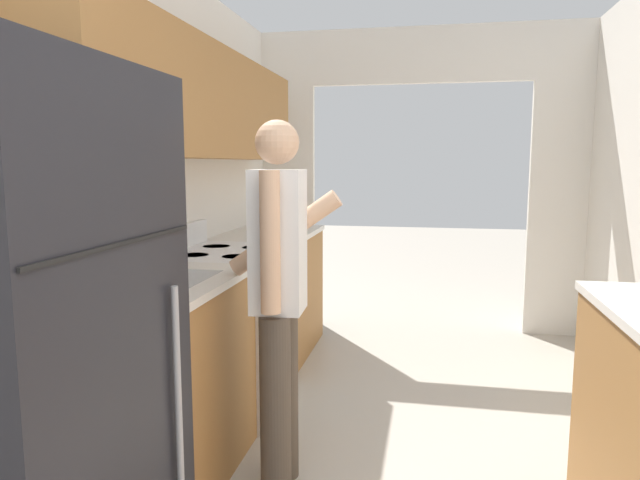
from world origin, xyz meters
name	(u,v)px	position (x,y,z in m)	size (l,w,h in m)	color
wall_left	(126,159)	(-1.30, 1.85, 1.42)	(0.38, 6.60, 2.50)	white
wall_far_with_doorway	(418,157)	(0.00, 4.23, 1.45)	(3.08, 0.06, 2.50)	white
counter_left	(231,324)	(-1.04, 2.51, 0.45)	(0.62, 2.77, 0.91)	#9E6B38
refrigerator	(17,371)	(-1.00, 0.69, 0.83)	(0.70, 0.80, 1.67)	black
range_oven	(227,327)	(-1.03, 2.42, 0.46)	(0.66, 0.77, 1.05)	white
person	(279,298)	(-0.50, 1.63, 0.84)	(0.51, 0.38, 1.58)	#4C4238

